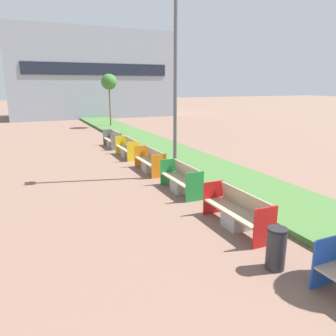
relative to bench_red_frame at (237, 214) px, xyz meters
name	(u,v)px	position (x,y,z in m)	size (l,w,h in m)	color
planter_grass_strip	(223,176)	(2.26, 4.05, -0.28)	(2.80, 120.00, 0.18)	#426B33
building_backdrop	(92,75)	(3.06, 32.41, 4.28)	(17.74, 7.33, 9.30)	#939EAD
bench_red_frame	(237,214)	(0.00, 0.00, 0.00)	(0.65, 2.21, 0.94)	#9E9B96
bench_green_frame	(181,181)	(0.00, 3.17, -0.01)	(0.65, 2.03, 0.94)	#9E9B96
bench_orange_frame	(150,163)	(0.00, 6.09, 0.00)	(0.65, 2.09, 0.94)	#9E9B96
bench_yellow_frame	(128,150)	(0.00, 9.25, 0.00)	(0.65, 2.09, 0.94)	#9E9B96
bench_grey_frame	(113,141)	(0.00, 12.17, -0.01)	(0.65, 1.91, 0.94)	#9E9B96
litter_bin	(276,248)	(-0.44, -1.88, 0.06)	(0.39, 0.39, 0.86)	#2D2D30
street_lamp_post	(175,63)	(0.61, 4.98, 3.93)	(0.24, 0.44, 7.83)	#56595B
sapling_tree_far	(109,82)	(2.21, 21.30, 3.38)	(1.30, 1.30, 4.44)	brown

